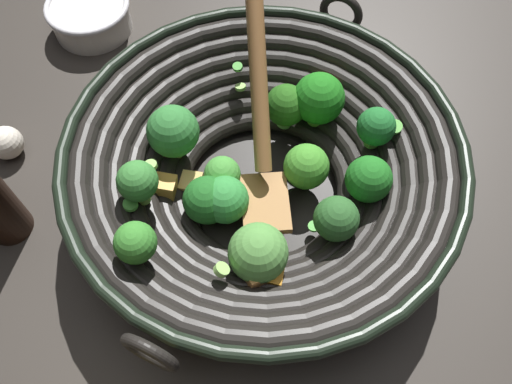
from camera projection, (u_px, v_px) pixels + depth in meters
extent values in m
plane|color=#332D28|center=(262.00, 197.00, 0.60)|extent=(4.00, 4.00, 0.00)
cylinder|color=black|center=(262.00, 195.00, 0.60)|extent=(0.16, 0.16, 0.01)
torus|color=black|center=(263.00, 188.00, 0.58)|extent=(0.22, 0.22, 0.02)
torus|color=black|center=(263.00, 183.00, 0.57)|extent=(0.25, 0.25, 0.02)
torus|color=black|center=(263.00, 178.00, 0.56)|extent=(0.28, 0.28, 0.02)
torus|color=black|center=(263.00, 173.00, 0.56)|extent=(0.31, 0.31, 0.02)
torus|color=black|center=(263.00, 168.00, 0.55)|extent=(0.34, 0.34, 0.02)
torus|color=black|center=(263.00, 162.00, 0.54)|extent=(0.37, 0.37, 0.02)
torus|color=black|center=(263.00, 156.00, 0.53)|extent=(0.40, 0.40, 0.02)
torus|color=black|center=(263.00, 151.00, 0.52)|extent=(0.42, 0.42, 0.01)
torus|color=black|center=(150.00, 353.00, 0.42)|extent=(0.02, 0.05, 0.05)
torus|color=black|center=(341.00, 13.00, 0.62)|extent=(0.02, 0.05, 0.05)
cylinder|color=#71AE45|center=(364.00, 191.00, 0.56)|extent=(0.03, 0.03, 0.02)
sphere|color=#1F7020|center=(369.00, 177.00, 0.53)|extent=(0.05, 0.05, 0.05)
cylinder|color=#8ABA4D|center=(209.00, 212.00, 0.56)|extent=(0.03, 0.03, 0.02)
sphere|color=#206422|center=(207.00, 200.00, 0.54)|extent=(0.05, 0.05, 0.05)
cylinder|color=#74B25D|center=(285.00, 120.00, 0.61)|extent=(0.03, 0.03, 0.02)
sphere|color=#266119|center=(286.00, 105.00, 0.58)|extent=(0.05, 0.05, 0.05)
cylinder|color=#66AE50|center=(258.00, 265.00, 0.52)|extent=(0.03, 0.03, 0.02)
sphere|color=#569744|center=(258.00, 253.00, 0.49)|extent=(0.06, 0.06, 0.06)
cylinder|color=#59953D|center=(333.00, 231.00, 0.53)|extent=(0.03, 0.03, 0.02)
sphere|color=#2C5F2A|center=(336.00, 219.00, 0.51)|extent=(0.05, 0.05, 0.05)
cylinder|color=#74BB4F|center=(224.00, 187.00, 0.58)|extent=(0.02, 0.02, 0.02)
sphere|color=green|center=(222.00, 174.00, 0.56)|extent=(0.04, 0.04, 0.04)
cylinder|color=#85BB51|center=(177.00, 149.00, 0.58)|extent=(0.03, 0.03, 0.02)
sphere|color=#327D36|center=(173.00, 131.00, 0.55)|extent=(0.06, 0.06, 0.06)
cylinder|color=#74B049|center=(227.00, 214.00, 0.56)|extent=(0.03, 0.03, 0.02)
sphere|color=green|center=(225.00, 200.00, 0.54)|extent=(0.05, 0.05, 0.05)
cylinder|color=#61A536|center=(316.00, 117.00, 0.60)|extent=(0.03, 0.03, 0.02)
sphere|color=#1E751A|center=(319.00, 99.00, 0.58)|extent=(0.06, 0.06, 0.06)
cylinder|color=#70AD4D|center=(372.00, 140.00, 0.56)|extent=(0.02, 0.02, 0.01)
sphere|color=#1F6E2D|center=(376.00, 127.00, 0.54)|extent=(0.04, 0.04, 0.04)
cylinder|color=#8BC24C|center=(304.00, 180.00, 0.58)|extent=(0.02, 0.02, 0.02)
sphere|color=#44962D|center=(306.00, 167.00, 0.56)|extent=(0.05, 0.05, 0.05)
cylinder|color=#83AE4F|center=(143.00, 195.00, 0.52)|extent=(0.02, 0.02, 0.02)
sphere|color=#3A8337|center=(137.00, 181.00, 0.50)|extent=(0.04, 0.04, 0.04)
cylinder|color=#749D3E|center=(140.00, 252.00, 0.47)|extent=(0.02, 0.02, 0.01)
sphere|color=#38862D|center=(135.00, 243.00, 0.45)|extent=(0.04, 0.04, 0.04)
cube|color=gold|center=(165.00, 187.00, 0.56)|extent=(0.03, 0.03, 0.03)
cube|color=orange|center=(321.00, 91.00, 0.59)|extent=(0.03, 0.03, 0.03)
cube|color=#E9B56D|center=(268.00, 202.00, 0.56)|extent=(0.04, 0.03, 0.03)
cube|color=#D88F48|center=(257.00, 273.00, 0.50)|extent=(0.04, 0.04, 0.03)
cube|color=#ECBF67|center=(193.00, 185.00, 0.58)|extent=(0.03, 0.03, 0.03)
cube|color=#C57C1C|center=(268.00, 271.00, 0.51)|extent=(0.03, 0.03, 0.03)
cylinder|color=#56B247|center=(314.00, 226.00, 0.55)|extent=(0.02, 0.02, 0.00)
cylinder|color=#99D166|center=(240.00, 87.00, 0.60)|extent=(0.02, 0.02, 0.01)
cylinder|color=#99D166|center=(222.00, 270.00, 0.48)|extent=(0.02, 0.02, 0.01)
cylinder|color=#99D166|center=(151.00, 165.00, 0.53)|extent=(0.02, 0.02, 0.01)
cylinder|color=#56B247|center=(238.00, 67.00, 0.60)|extent=(0.02, 0.02, 0.01)
cylinder|color=#56B247|center=(130.00, 204.00, 0.51)|extent=(0.02, 0.02, 0.01)
cylinder|color=#6BC651|center=(395.00, 127.00, 0.55)|extent=(0.02, 0.02, 0.01)
cylinder|color=#56B247|center=(209.00, 218.00, 0.55)|extent=(0.02, 0.02, 0.01)
cube|color=#9E6B38|center=(265.00, 203.00, 0.55)|extent=(0.08, 0.07, 0.01)
cylinder|color=#A56E3C|center=(258.00, 60.00, 0.52)|extent=(0.18, 0.06, 0.16)
cylinder|color=silver|center=(91.00, 17.00, 0.72)|extent=(0.11, 0.11, 0.04)
torus|color=silver|center=(87.00, 6.00, 0.70)|extent=(0.12, 0.12, 0.01)
cylinder|color=#99D166|center=(82.00, 11.00, 0.72)|extent=(0.02, 0.02, 0.01)
cylinder|color=#56B247|center=(108.00, 12.00, 0.72)|extent=(0.01, 0.01, 0.01)
sphere|color=silver|center=(6.00, 143.00, 0.61)|extent=(0.04, 0.04, 0.04)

